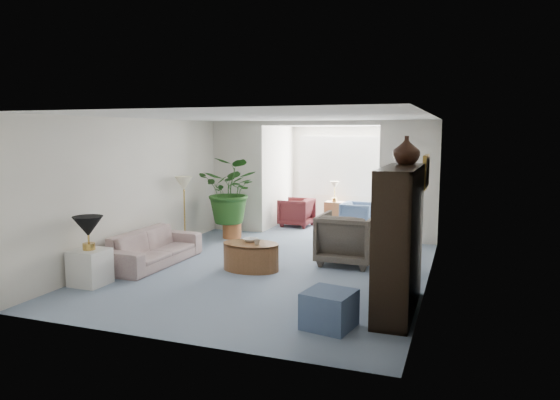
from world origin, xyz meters
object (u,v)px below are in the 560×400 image
at_px(framed_picture, 427,172).
at_px(sunroom_chair_blue, 358,216).
at_px(sofa, 153,248).
at_px(entertainment_cabinet, 399,240).
at_px(coffee_bowl, 250,240).
at_px(sunroom_chair_maroon, 296,212).
at_px(end_table, 90,267).
at_px(plant_pot, 232,230).
at_px(wingback_chair, 347,239).
at_px(coffee_cup, 257,242).
at_px(sunroom_table, 334,212).
at_px(table_lamp, 88,226).
at_px(floor_lamp, 184,183).
at_px(side_table_dark, 391,246).
at_px(cabinet_urn, 406,150).
at_px(coffee_table, 251,256).
at_px(ottoman, 329,309).

relative_size(framed_picture, sunroom_chair_blue, 0.70).
bearing_deg(sofa, entertainment_cabinet, -101.38).
height_order(coffee_bowl, sunroom_chair_maroon, sunroom_chair_maroon).
distance_m(end_table, plant_pot, 3.85).
bearing_deg(wingback_chair, coffee_cup, 41.12).
bearing_deg(framed_picture, sunroom_chair_maroon, 128.52).
bearing_deg(framed_picture, sunroom_chair_blue, 113.37).
bearing_deg(plant_pot, sunroom_table, 57.62).
bearing_deg(sofa, wingback_chair, -68.58).
bearing_deg(sunroom_table, plant_pot, -122.38).
relative_size(sofa, entertainment_cabinet, 1.08).
height_order(table_lamp, sunroom_chair_blue, table_lamp).
bearing_deg(wingback_chair, sunroom_chair_maroon, -56.40).
bearing_deg(floor_lamp, framed_picture, -15.63).
bearing_deg(sunroom_table, wingback_chair, -72.88).
distance_m(side_table_dark, entertainment_cabinet, 2.50).
xyz_separation_m(side_table_dark, plant_pot, (-3.50, 1.00, -0.15)).
bearing_deg(cabinet_urn, sunroom_table, 112.91).
distance_m(coffee_table, coffee_bowl, 0.28).
height_order(framed_picture, sofa, framed_picture).
distance_m(sofa, sunroom_chair_maroon, 4.43).
relative_size(floor_lamp, ottoman, 0.67).
relative_size(end_table, floor_lamp, 1.48).
relative_size(framed_picture, entertainment_cabinet, 0.27).
bearing_deg(coffee_bowl, framed_picture, -3.81).
height_order(coffee_cup, cabinet_urn, cabinet_urn).
relative_size(framed_picture, ottoman, 0.93).
bearing_deg(plant_pot, ottoman, -52.53).
distance_m(sofa, floor_lamp, 1.76).
xyz_separation_m(floor_lamp, entertainment_cabinet, (4.48, -2.39, -0.33)).
relative_size(wingback_chair, sunroom_table, 1.81).
bearing_deg(wingback_chair, ottoman, 100.20).
height_order(floor_lamp, sunroom_table, floor_lamp).
height_order(ottoman, sunroom_chair_maroon, sunroom_chair_maroon).
height_order(framed_picture, plant_pot, framed_picture).
relative_size(end_table, sunroom_chair_blue, 0.74).
bearing_deg(coffee_table, side_table_dark, 30.37).
bearing_deg(plant_pot, sofa, -97.36).
xyz_separation_m(side_table_dark, cabinet_urn, (0.41, -1.89, 1.72)).
relative_size(coffee_table, sunroom_chair_maroon, 1.27).
relative_size(side_table_dark, entertainment_cabinet, 0.33).
xyz_separation_m(end_table, coffee_bowl, (1.87, 1.68, 0.21)).
relative_size(coffee_bowl, sunroom_chair_maroon, 0.31).
bearing_deg(cabinet_urn, sofa, 174.21).
height_order(coffee_bowl, sunroom_chair_blue, sunroom_chair_blue).
bearing_deg(ottoman, entertainment_cabinet, 51.17).
height_order(end_table, ottoman, end_table).
relative_size(entertainment_cabinet, cabinet_urn, 4.92).
bearing_deg(sunroom_chair_blue, table_lamp, 156.39).
distance_m(coffee_table, ottoman, 2.72).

